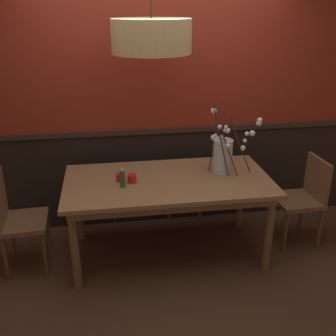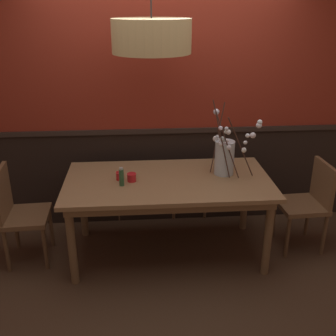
{
  "view_description": "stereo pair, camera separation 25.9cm",
  "coord_description": "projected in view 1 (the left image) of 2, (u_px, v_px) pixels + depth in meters",
  "views": [
    {
      "loc": [
        -0.52,
        -3.29,
        2.26
      ],
      "look_at": [
        0.0,
        0.0,
        0.88
      ],
      "focal_mm": 43.37,
      "sensor_mm": 36.0,
      "label": 1
    },
    {
      "loc": [
        -0.26,
        -3.32,
        2.26
      ],
      "look_at": [
        0.0,
        0.0,
        0.88
      ],
      "focal_mm": 43.37,
      "sensor_mm": 36.0,
      "label": 2
    }
  ],
  "objects": [
    {
      "name": "chair_far_side_right",
      "position": [
        181.0,
        168.0,
        4.62
      ],
      "size": [
        0.42,
        0.44,
        0.88
      ],
      "color": "brown",
      "rests_on": "ground"
    },
    {
      "name": "back_wall",
      "position": [
        157.0,
        103.0,
        4.1
      ],
      "size": [
        4.65,
        0.14,
        2.63
      ],
      "color": "black",
      "rests_on": "ground"
    },
    {
      "name": "chair_far_side_left",
      "position": [
        127.0,
        168.0,
        4.54
      ],
      "size": [
        0.44,
        0.43,
        0.93
      ],
      "color": "brown",
      "rests_on": "ground"
    },
    {
      "name": "ground_plane",
      "position": [
        168.0,
        252.0,
        3.94
      ],
      "size": [
        24.0,
        24.0,
        0.0
      ],
      "primitive_type": "plane",
      "color": "#4C3321"
    },
    {
      "name": "chair_head_east_end",
      "position": [
        304.0,
        195.0,
        3.96
      ],
      "size": [
        0.44,
        0.43,
        0.88
      ],
      "color": "brown",
      "rests_on": "ground"
    },
    {
      "name": "dining_table",
      "position": [
        168.0,
        187.0,
        3.68
      ],
      "size": [
        1.85,
        0.97,
        0.78
      ],
      "color": "#997047",
      "rests_on": "ground"
    },
    {
      "name": "candle_holder_nearer_edge",
      "position": [
        119.0,
        177.0,
        3.59
      ],
      "size": [
        0.07,
        0.07,
        0.08
      ],
      "color": "red",
      "rests_on": "dining_table"
    },
    {
      "name": "candle_holder_nearer_center",
      "position": [
        132.0,
        178.0,
        3.57
      ],
      "size": [
        0.08,
        0.08,
        0.08
      ],
      "color": "red",
      "rests_on": "dining_table"
    },
    {
      "name": "chair_head_west_end",
      "position": [
        15.0,
        216.0,
        3.56
      ],
      "size": [
        0.41,
        0.46,
        0.92
      ],
      "color": "brown",
      "rests_on": "ground"
    },
    {
      "name": "pendant_lamp",
      "position": [
        151.0,
        36.0,
        3.18
      ],
      "size": [
        0.63,
        0.63,
        0.76
      ],
      "color": "tan"
    },
    {
      "name": "vase_with_blossoms",
      "position": [
        223.0,
        155.0,
        3.72
      ],
      "size": [
        0.4,
        0.51,
        0.71
      ],
      "color": "silver",
      "rests_on": "dining_table"
    },
    {
      "name": "condiment_bottle",
      "position": [
        122.0,
        178.0,
        3.46
      ],
      "size": [
        0.04,
        0.04,
        0.17
      ],
      "color": "#2D5633",
      "rests_on": "dining_table"
    }
  ]
}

